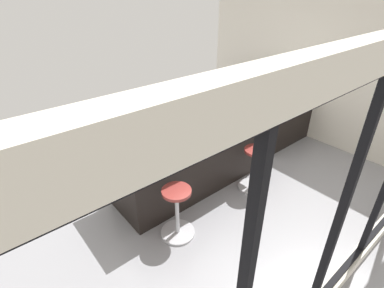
% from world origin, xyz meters
% --- Properties ---
extents(ground_plane, '(7.74, 7.74, 0.00)m').
position_xyz_m(ground_plane, '(0.00, 0.00, 0.00)').
color(ground_plane, gray).
extents(window_panel_rear, '(5.95, 0.12, 2.63)m').
position_xyz_m(window_panel_rear, '(-0.00, 2.42, 1.41)').
color(window_panel_rear, silver).
rests_on(window_panel_rear, ground_plane).
extents(interior_partition_left, '(0.12, 4.83, 2.63)m').
position_xyz_m(interior_partition_left, '(-2.98, 0.00, 1.32)').
color(interior_partition_left, silver).
rests_on(interior_partition_left, ground_plane).
extents(sink_cabinet, '(1.91, 0.60, 1.21)m').
position_xyz_m(sink_cabinet, '(-2.63, 0.06, 0.47)').
color(sink_cabinet, black).
rests_on(sink_cabinet, ground_plane).
extents(oven_range, '(0.60, 0.61, 0.90)m').
position_xyz_m(oven_range, '(-2.63, -1.25, 0.45)').
color(oven_range, '#38383D').
rests_on(oven_range, ground_plane).
extents(kitchen_island, '(2.33, 1.03, 0.95)m').
position_xyz_m(kitchen_island, '(0.08, 0.06, 0.48)').
color(kitchen_island, black).
rests_on(kitchen_island, ground_plane).
extents(stool_by_window, '(0.44, 0.44, 0.70)m').
position_xyz_m(stool_by_window, '(-0.66, 0.75, 0.33)').
color(stool_by_window, '#B7B7BC').
rests_on(stool_by_window, ground_plane).
extents(stool_middle, '(0.44, 0.44, 0.70)m').
position_xyz_m(stool_middle, '(0.82, 0.75, 0.33)').
color(stool_middle, '#B7B7BC').
rests_on(stool_middle, ground_plane).
extents(cutting_board, '(0.36, 0.24, 0.02)m').
position_xyz_m(cutting_board, '(-0.13, -0.02, 0.96)').
color(cutting_board, tan).
rests_on(cutting_board, kitchen_island).
extents(apple_red, '(0.08, 0.08, 0.08)m').
position_xyz_m(apple_red, '(-0.04, 0.06, 1.00)').
color(apple_red, red).
rests_on(apple_red, cutting_board).
extents(apple_green, '(0.08, 0.08, 0.08)m').
position_xyz_m(apple_green, '(-0.13, -0.07, 1.01)').
color(apple_green, '#609E2D').
rests_on(apple_green, cutting_board).
extents(water_bottle, '(0.06, 0.06, 0.31)m').
position_xyz_m(water_bottle, '(0.37, 0.11, 1.07)').
color(water_bottle, silver).
rests_on(water_bottle, kitchen_island).
extents(fruit_bowl, '(0.23, 0.23, 0.07)m').
position_xyz_m(fruit_bowl, '(-0.75, 0.12, 0.99)').
color(fruit_bowl, silver).
rests_on(fruit_bowl, kitchen_island).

